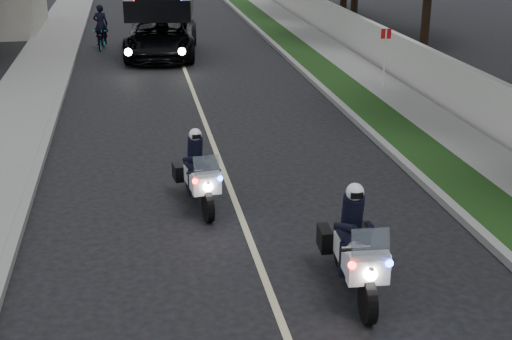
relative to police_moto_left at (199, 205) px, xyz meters
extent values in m
plane|color=black|center=(0.74, -3.61, 0.00)|extent=(120.00, 120.00, 0.00)
cube|color=gray|center=(4.84, 6.39, 0.07)|extent=(0.20, 60.00, 0.15)
cube|color=#193814|center=(5.54, 6.39, 0.08)|extent=(1.20, 60.00, 0.16)
cube|color=gray|center=(6.84, 6.39, 0.08)|extent=(1.40, 60.00, 0.16)
cube|color=beige|center=(7.84, 6.39, 0.75)|extent=(0.22, 60.00, 1.50)
cube|color=gray|center=(-3.36, 6.39, 0.07)|extent=(0.20, 60.00, 0.15)
cube|color=gray|center=(-4.46, 6.39, 0.08)|extent=(2.00, 60.00, 0.16)
cube|color=#BFB78C|center=(0.74, 6.39, 0.00)|extent=(0.12, 50.00, 0.01)
imported|color=black|center=(0.08, 15.08, 0.00)|extent=(3.26, 5.96, 2.77)
imported|color=black|center=(-2.31, 16.95, 0.00)|extent=(0.71, 1.65, 0.84)
imported|color=black|center=(-2.31, 16.95, 0.00)|extent=(0.59, 0.40, 1.62)
camera|label=1|loc=(-1.13, -12.79, 5.57)|focal=49.27mm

